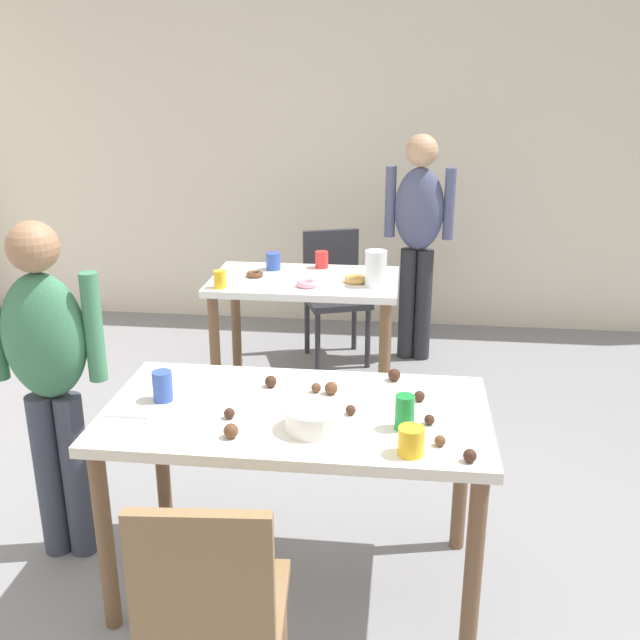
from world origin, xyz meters
The scene contains 31 objects.
ground_plane centered at (0.00, 0.00, 0.00)m, with size 6.40×6.40×0.00m, color gray.
wall_back centered at (0.00, 3.20, 1.30)m, with size 6.40×0.10×2.60m, color beige.
dining_table_near centered at (-0.13, 0.02, 0.65)m, with size 1.38×0.73×0.75m.
dining_table_far centered at (-0.33, 1.72, 0.63)m, with size 1.08×0.65×0.75m.
chair_near_table centered at (-0.26, -0.72, 0.50)m, with size 0.43×0.43×0.87m.
chair_far_table centered at (-0.22, 2.40, 0.50)m, with size 0.51×0.51×0.87m.
person_girl_near centered at (-1.09, 0.11, 0.82)m, with size 0.45×0.23×1.39m.
person_adult_far centered at (0.33, 2.44, 0.90)m, with size 0.45×0.23×1.51m.
mixing_bowl centered at (-0.04, -0.12, 0.79)m, with size 0.20×0.20×0.08m, color white.
soda_can centered at (0.26, -0.08, 0.81)m, with size 0.07×0.07×0.12m, color #198438.
fork_near centered at (-0.72, -0.11, 0.75)m, with size 0.17×0.02×0.01m, color silver.
cup_near_0 centered at (0.28, -0.26, 0.80)m, with size 0.08×0.08×0.09m, color yellow.
cup_near_1 centered at (-0.62, 0.04, 0.81)m, with size 0.07×0.07×0.11m, color #3351B2.
cake_ball_0 centered at (0.38, -0.19, 0.77)m, with size 0.04×0.04×0.04m, color brown.
cake_ball_1 centered at (-0.35, -0.08, 0.77)m, with size 0.04×0.04×0.04m, color #3D2319.
cake_ball_2 centered at (0.47, -0.28, 0.77)m, with size 0.04×0.04×0.04m, color #3D2319.
cake_ball_3 centered at (0.35, -0.04, 0.77)m, with size 0.04×0.04×0.04m, color #3D2319.
cake_ball_4 centered at (0.07, 0.00, 0.77)m, with size 0.04×0.04×0.04m, color #3D2319.
cake_ball_5 centered at (-0.01, 0.16, 0.77)m, with size 0.05×0.05×0.05m, color brown.
cake_ball_6 centered at (0.31, 0.14, 0.77)m, with size 0.04×0.04×0.04m, color #3D2319.
cake_ball_7 centered at (-0.07, 0.17, 0.77)m, with size 0.04×0.04×0.04m, color brown.
cake_ball_8 centered at (-0.25, 0.20, 0.77)m, with size 0.05×0.05×0.05m, color #3D2319.
cake_ball_9 centered at (0.22, 0.32, 0.77)m, with size 0.05×0.05×0.05m, color #3D2319.
cake_ball_10 centered at (-0.31, -0.21, 0.77)m, with size 0.05×0.05×0.05m, color brown.
pitcher_far centered at (0.09, 1.62, 0.85)m, with size 0.12×0.12×0.20m, color white.
cup_far_0 centered at (-0.54, 1.89, 0.80)m, with size 0.09×0.09×0.10m, color #3351B2.
cup_far_1 centered at (-0.77, 1.47, 0.80)m, with size 0.07×0.07×0.10m, color yellow.
cup_far_2 centered at (-0.26, 1.96, 0.80)m, with size 0.08×0.08×0.10m, color red.
donut_far_0 centered at (-0.62, 1.72, 0.76)m, with size 0.10×0.10×0.03m, color brown.
donut_far_1 centered at (-0.29, 1.55, 0.77)m, with size 0.12×0.12×0.04m, color pink.
donut_far_2 centered at (-0.03, 1.67, 0.77)m, with size 0.13×0.13×0.04m, color gold.
Camera 1 is at (0.24, -2.33, 1.92)m, focal length 41.24 mm.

